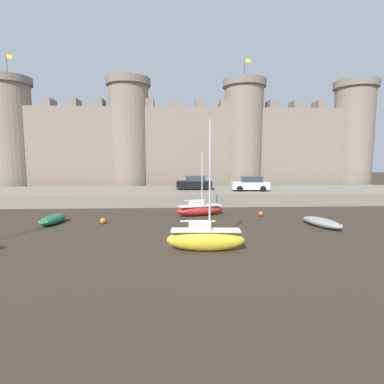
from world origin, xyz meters
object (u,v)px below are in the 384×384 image
(rowboat_near_channel_left, at_px, (53,219))
(mooring_buoy_mid_mud, at_px, (103,221))
(car_quay_centre_east, at_px, (195,183))
(sailboat_midflat_right, at_px, (205,238))
(mooring_buoy_off_centre, at_px, (261,214))
(car_quay_centre_west, at_px, (251,184))
(rowboat_foreground_right, at_px, (322,222))
(sailboat_midflat_left, at_px, (199,209))

(rowboat_near_channel_left, distance_m, mooring_buoy_mid_mud, 3.75)
(car_quay_centre_east, bearing_deg, sailboat_midflat_right, -91.69)
(mooring_buoy_off_centre, bearing_deg, car_quay_centre_east, 116.86)
(mooring_buoy_off_centre, distance_m, car_quay_centre_west, 8.63)
(sailboat_midflat_right, xyz_separation_m, car_quay_centre_west, (6.77, 17.55, 1.34))
(mooring_buoy_off_centre, height_order, car_quay_centre_west, car_quay_centre_west)
(rowboat_near_channel_left, bearing_deg, rowboat_foreground_right, -5.51)
(mooring_buoy_mid_mud, bearing_deg, sailboat_midflat_right, -44.15)
(car_quay_centre_east, bearing_deg, car_quay_centre_west, -14.63)
(rowboat_foreground_right, xyz_separation_m, sailboat_midflat_right, (-8.97, -5.15, 0.36))
(rowboat_foreground_right, relative_size, mooring_buoy_off_centre, 8.68)
(mooring_buoy_off_centre, relative_size, mooring_buoy_mid_mud, 0.95)
(car_quay_centre_west, bearing_deg, mooring_buoy_off_centre, -97.83)
(sailboat_midflat_left, bearing_deg, sailboat_midflat_right, -92.48)
(sailboat_midflat_right, height_order, car_quay_centre_east, sailboat_midflat_right)
(sailboat_midflat_right, distance_m, mooring_buoy_mid_mud, 9.93)
(mooring_buoy_off_centre, relative_size, car_quay_centre_east, 0.10)
(sailboat_midflat_left, xyz_separation_m, mooring_buoy_off_centre, (5.20, -0.62, -0.34))
(rowboat_foreground_right, xyz_separation_m, mooring_buoy_off_centre, (-3.34, 4.04, -0.13))
(sailboat_midflat_left, relative_size, mooring_buoy_off_centre, 12.59)
(rowboat_near_channel_left, relative_size, sailboat_midflat_right, 0.46)
(mooring_buoy_mid_mud, bearing_deg, car_quay_centre_east, 57.92)
(rowboat_near_channel_left, bearing_deg, car_quay_centre_east, 46.66)
(sailboat_midflat_right, distance_m, mooring_buoy_off_centre, 10.79)
(rowboat_foreground_right, height_order, rowboat_near_channel_left, rowboat_near_channel_left)
(rowboat_foreground_right, bearing_deg, sailboat_midflat_left, 151.38)
(rowboat_near_channel_left, relative_size, sailboat_midflat_left, 0.59)
(rowboat_near_channel_left, relative_size, mooring_buoy_off_centre, 7.49)
(car_quay_centre_west, bearing_deg, mooring_buoy_mid_mud, -142.55)
(mooring_buoy_off_centre, bearing_deg, mooring_buoy_mid_mud, -169.85)
(mooring_buoy_off_centre, xyz_separation_m, car_quay_centre_west, (1.15, 8.36, 1.82))
(mooring_buoy_off_centre, bearing_deg, rowboat_near_channel_left, -172.64)
(sailboat_midflat_right, bearing_deg, car_quay_centre_west, 68.90)
(sailboat_midflat_right, distance_m, car_quay_centre_east, 19.23)
(mooring_buoy_mid_mud, distance_m, car_quay_centre_west, 17.59)
(mooring_buoy_mid_mud, xyz_separation_m, car_quay_centre_east, (7.69, 12.26, 1.81))
(sailboat_midflat_right, xyz_separation_m, sailboat_midflat_left, (0.42, 9.81, -0.15))
(rowboat_foreground_right, height_order, sailboat_midflat_left, sailboat_midflat_left)
(sailboat_midflat_right, bearing_deg, rowboat_near_channel_left, 146.95)
(car_quay_centre_east, height_order, car_quay_centre_west, same)
(rowboat_near_channel_left, relative_size, car_quay_centre_west, 0.77)
(sailboat_midflat_left, xyz_separation_m, car_quay_centre_west, (6.35, 7.74, 1.48))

